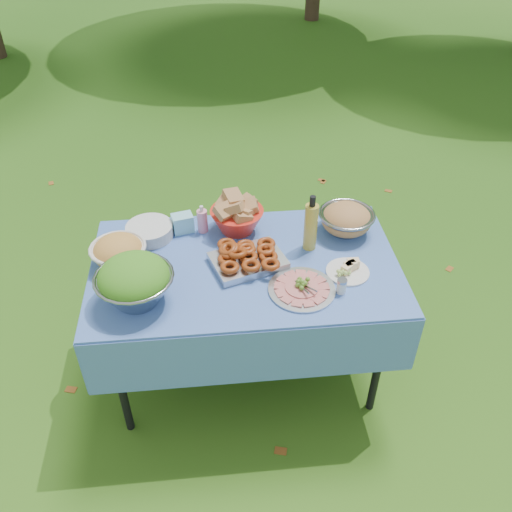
% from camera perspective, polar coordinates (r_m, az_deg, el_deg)
% --- Properties ---
extents(ground, '(80.00, 80.00, 0.00)m').
position_cam_1_polar(ground, '(3.11, -0.97, -11.73)').
color(ground, '#0B3309').
rests_on(ground, ground).
extents(picnic_table, '(1.46, 0.86, 0.76)m').
position_cam_1_polar(picnic_table, '(2.83, -1.05, -6.82)').
color(picnic_table, '#82B5F9').
rests_on(picnic_table, ground).
extents(salad_bowl, '(0.45, 0.45, 0.22)m').
position_cam_1_polar(salad_bowl, '(2.37, -12.68, -2.60)').
color(salad_bowl, '#919599').
rests_on(salad_bowl, picnic_table).
extents(pasta_bowl_white, '(0.34, 0.34, 0.14)m').
position_cam_1_polar(pasta_bowl_white, '(2.62, -14.30, 0.50)').
color(pasta_bowl_white, silver).
rests_on(pasta_bowl_white, picnic_table).
extents(plate_stack, '(0.28, 0.28, 0.07)m').
position_cam_1_polar(plate_stack, '(2.78, -11.14, 2.60)').
color(plate_stack, silver).
rests_on(plate_stack, picnic_table).
extents(wipes_box, '(0.12, 0.10, 0.09)m').
position_cam_1_polar(wipes_box, '(2.79, -7.72, 3.46)').
color(wipes_box, '#86D4E4').
rests_on(wipes_box, picnic_table).
extents(sanitizer_bottle, '(0.06, 0.06, 0.15)m').
position_cam_1_polar(sanitizer_bottle, '(2.76, -5.68, 3.93)').
color(sanitizer_bottle, pink).
rests_on(sanitizer_bottle, picnic_table).
extents(bread_bowl, '(0.31, 0.31, 0.18)m').
position_cam_1_polar(bread_bowl, '(2.74, -2.02, 4.33)').
color(bread_bowl, red).
rests_on(bread_bowl, picnic_table).
extents(pasta_bowl_steel, '(0.33, 0.33, 0.15)m').
position_cam_1_polar(pasta_bowl_steel, '(2.78, 9.49, 3.88)').
color(pasta_bowl_steel, '#919599').
rests_on(pasta_bowl_steel, picnic_table).
extents(fried_tray, '(0.39, 0.33, 0.08)m').
position_cam_1_polar(fried_tray, '(2.55, -0.85, -0.19)').
color(fried_tray, '#BBBCC0').
rests_on(fried_tray, picnic_table).
extents(charcuterie_platter, '(0.38, 0.38, 0.07)m').
position_cam_1_polar(charcuterie_platter, '(2.42, 4.87, -2.99)').
color(charcuterie_platter, '#B8BBBF').
rests_on(charcuterie_platter, picnic_table).
extents(oil_bottle, '(0.08, 0.08, 0.30)m').
position_cam_1_polar(oil_bottle, '(2.60, 5.80, 3.51)').
color(oil_bottle, gold).
rests_on(oil_bottle, picnic_table).
extents(cheese_plate, '(0.27, 0.27, 0.06)m').
position_cam_1_polar(cheese_plate, '(2.55, 9.67, -1.25)').
color(cheese_plate, silver).
rests_on(cheese_plate, picnic_table).
extents(shaker, '(0.05, 0.05, 0.07)m').
position_cam_1_polar(shaker, '(2.43, 9.00, -3.14)').
color(shaker, silver).
rests_on(shaker, picnic_table).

